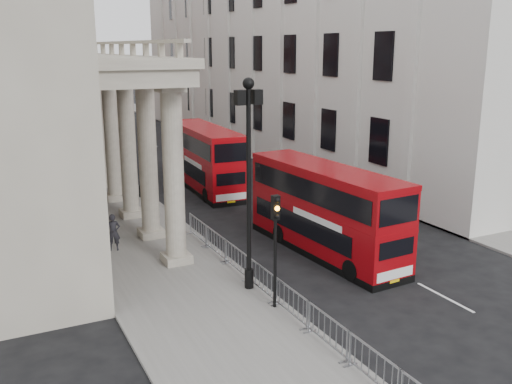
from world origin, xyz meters
TOP-DOWN VIEW (x-y plane):
  - ground at (0.00, 0.00)m, footprint 260.00×260.00m
  - sidewalk_west at (-3.00, 30.00)m, footprint 6.00×140.00m
  - sidewalk_east at (13.50, 30.00)m, footprint 3.00×140.00m
  - kerb at (-0.05, 30.00)m, footprint 0.20×140.00m
  - east_building at (16.00, 32.00)m, footprint 8.00×55.00m
  - monument_column at (6.00, 92.00)m, footprint 8.00×8.00m
  - lamp_post_south at (-0.60, 4.00)m, footprint 1.05×0.44m
  - lamp_post_mid at (-0.60, 20.00)m, footprint 1.05×0.44m
  - lamp_post_north at (-0.60, 36.00)m, footprint 1.05×0.44m
  - traffic_light at (-0.50, 1.98)m, footprint 0.28×0.33m
  - crowd_barriers at (-0.35, 2.23)m, footprint 0.50×18.75m
  - bus_near at (4.50, 6.39)m, footprint 2.94×9.77m
  - bus_far at (4.07, 20.61)m, footprint 2.92×10.02m
  - pedestrian_a at (-4.46, 10.79)m, footprint 0.73×0.57m
  - pedestrian_b at (-4.99, 16.17)m, footprint 0.84×0.68m
  - pedestrian_c at (-4.00, 23.82)m, footprint 1.07×0.97m

SIDE VIEW (x-z plane):
  - ground at x=0.00m, z-range 0.00..0.00m
  - sidewalk_west at x=-3.00m, z-range 0.00..0.12m
  - sidewalk_east at x=13.50m, z-range 0.00..0.12m
  - kerb at x=-0.05m, z-range 0.00..0.14m
  - crowd_barriers at x=-0.35m, z-range 0.12..1.22m
  - pedestrian_b at x=-4.99m, z-range 0.12..1.75m
  - pedestrian_a at x=-4.46m, z-range 0.12..1.88m
  - pedestrian_c at x=-4.00m, z-range 0.12..1.96m
  - bus_near at x=4.50m, z-range 0.09..4.26m
  - bus_far at x=4.07m, z-range 0.10..4.38m
  - traffic_light at x=-0.50m, z-range 0.96..5.26m
  - lamp_post_south at x=-0.60m, z-range 0.75..9.07m
  - lamp_post_mid at x=-0.60m, z-range 0.75..9.07m
  - lamp_post_north at x=-0.60m, z-range 0.75..9.07m
  - east_building at x=16.00m, z-range 0.00..25.00m
  - monument_column at x=6.00m, z-range -11.12..43.08m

